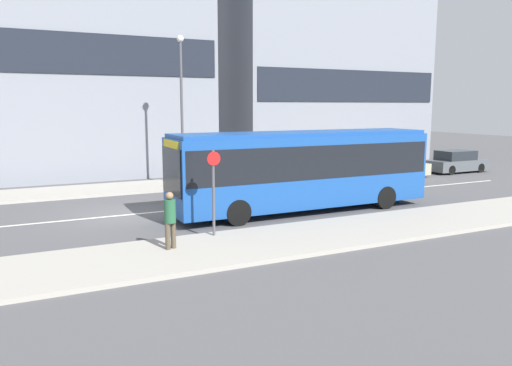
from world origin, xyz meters
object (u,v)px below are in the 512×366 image
object	(u,v)px
city_bus	(302,166)
parked_car_2	(456,162)
parked_car_0	(320,172)
parked_car_1	(392,168)
pedestrian_near_stop	(170,217)
bus_stop_sign	(214,186)
street_lamp	(182,96)

from	to	relation	value
city_bus	parked_car_2	xyz separation A→B (m)	(15.32, 5.96, -1.21)
parked_car_0	parked_car_1	xyz separation A→B (m)	(5.19, 0.12, -0.03)
parked_car_0	pedestrian_near_stop	size ratio (longest dim) A/B	2.30
bus_stop_sign	parked_car_1	bearing A→B (deg)	29.59
city_bus	parked_car_2	size ratio (longest dim) A/B	2.61
parked_car_2	city_bus	bearing A→B (deg)	-158.75
parked_car_0	parked_car_2	bearing A→B (deg)	1.22
street_lamp	pedestrian_near_stop	bearing A→B (deg)	-109.71
parked_car_2	pedestrian_near_stop	world-z (taller)	pedestrian_near_stop
city_bus	pedestrian_near_stop	size ratio (longest dim) A/B	6.47
parked_car_2	street_lamp	distance (m)	18.37
parked_car_1	street_lamp	bearing A→B (deg)	169.88
city_bus	street_lamp	size ratio (longest dim) A/B	1.42
city_bus	bus_stop_sign	size ratio (longest dim) A/B	3.95
city_bus	parked_car_0	bearing A→B (deg)	46.60
parked_car_2	street_lamp	size ratio (longest dim) A/B	0.54
parked_car_0	parked_car_2	world-z (taller)	parked_car_2
parked_car_2	pedestrian_near_stop	size ratio (longest dim) A/B	2.48
parked_car_1	pedestrian_near_stop	world-z (taller)	pedestrian_near_stop
city_bus	parked_car_2	bearing A→B (deg)	16.94
parked_car_0	street_lamp	distance (m)	8.54
city_bus	pedestrian_near_stop	distance (m)	7.40
parked_car_0	bus_stop_sign	size ratio (longest dim) A/B	1.41
bus_stop_sign	street_lamp	xyz separation A→B (m)	(2.38, 10.54, 3.02)
bus_stop_sign	parked_car_0	bearing A→B (deg)	40.88
parked_car_1	parked_car_0	bearing A→B (deg)	-178.69
parked_car_1	bus_stop_sign	distance (m)	16.92
parked_car_1	city_bus	bearing A→B (deg)	-149.28
parked_car_2	street_lamp	xyz separation A→B (m)	(-17.78, 2.09, 4.10)
city_bus	bus_stop_sign	distance (m)	5.44
parked_car_0	pedestrian_near_stop	distance (m)	14.43
parked_car_1	bus_stop_sign	xyz separation A→B (m)	(-14.68, -8.34, 1.14)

